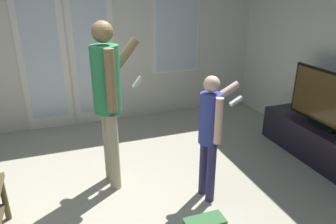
{
  "coord_description": "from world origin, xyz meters",
  "views": [
    {
      "loc": [
        -0.09,
        -2.19,
        1.92
      ],
      "look_at": [
        0.8,
        0.29,
        0.87
      ],
      "focal_mm": 33.46,
      "sensor_mm": 36.0,
      "label": 1
    }
  ],
  "objects_px": {
    "tv_stand": "(319,144)",
    "flat_screen_tv": "(327,100)",
    "person_adult": "(108,93)",
    "person_child": "(211,128)"
  },
  "relations": [
    {
      "from": "person_adult",
      "to": "person_child",
      "type": "relative_size",
      "value": 1.35
    },
    {
      "from": "tv_stand",
      "to": "person_child",
      "type": "height_order",
      "value": "person_child"
    },
    {
      "from": "person_child",
      "to": "tv_stand",
      "type": "bearing_deg",
      "value": 7.42
    },
    {
      "from": "person_adult",
      "to": "person_child",
      "type": "bearing_deg",
      "value": -33.47
    },
    {
      "from": "tv_stand",
      "to": "flat_screen_tv",
      "type": "distance_m",
      "value": 0.54
    },
    {
      "from": "tv_stand",
      "to": "person_adult",
      "type": "distance_m",
      "value": 2.52
    },
    {
      "from": "tv_stand",
      "to": "flat_screen_tv",
      "type": "relative_size",
      "value": 1.52
    },
    {
      "from": "tv_stand",
      "to": "person_adult",
      "type": "relative_size",
      "value": 0.96
    },
    {
      "from": "person_adult",
      "to": "person_child",
      "type": "height_order",
      "value": "person_adult"
    },
    {
      "from": "person_child",
      "to": "person_adult",
      "type": "bearing_deg",
      "value": 146.53
    }
  ]
}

